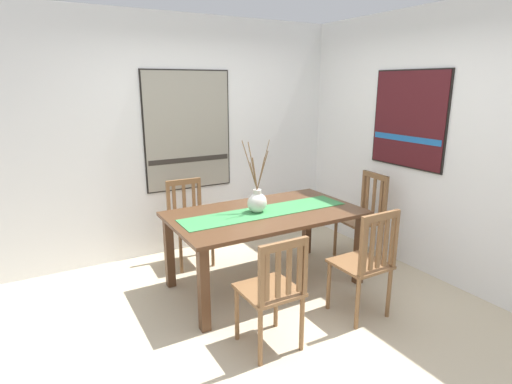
% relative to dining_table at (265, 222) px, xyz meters
% --- Properties ---
extents(ground_plane, '(6.40, 6.40, 0.03)m').
position_rel_dining_table_xyz_m(ground_plane, '(-0.18, -0.50, -0.68)').
color(ground_plane, beige).
extents(wall_back, '(6.40, 0.12, 2.70)m').
position_rel_dining_table_xyz_m(wall_back, '(-0.18, 1.36, 0.69)').
color(wall_back, white).
rests_on(wall_back, ground_plane).
extents(wall_side, '(0.12, 6.40, 2.70)m').
position_rel_dining_table_xyz_m(wall_side, '(1.68, -0.50, 0.69)').
color(wall_side, white).
rests_on(wall_side, ground_plane).
extents(dining_table, '(1.82, 1.03, 0.76)m').
position_rel_dining_table_xyz_m(dining_table, '(0.00, 0.00, 0.00)').
color(dining_table, '#51331E').
rests_on(dining_table, ground_plane).
extents(table_runner, '(1.68, 0.36, 0.01)m').
position_rel_dining_table_xyz_m(table_runner, '(0.00, 0.00, 0.10)').
color(table_runner, '#388447').
rests_on(table_runner, dining_table).
extents(centerpiece_vase, '(0.24, 0.19, 0.70)m').
position_rel_dining_table_xyz_m(centerpiece_vase, '(-0.08, 0.02, 0.21)').
color(centerpiece_vase, silver).
rests_on(centerpiece_vase, dining_table).
extents(chair_0, '(0.42, 0.42, 0.97)m').
position_rel_dining_table_xyz_m(chair_0, '(0.44, -0.92, -0.15)').
color(chair_0, brown).
rests_on(chair_0, ground_plane).
extents(chair_1, '(0.42, 0.42, 0.92)m').
position_rel_dining_table_xyz_m(chair_1, '(-0.48, -0.91, -0.17)').
color(chair_1, brown).
rests_on(chair_1, ground_plane).
extents(chair_2, '(0.45, 0.45, 0.99)m').
position_rel_dining_table_xyz_m(chair_2, '(1.30, 0.00, -0.16)').
color(chair_2, brown).
rests_on(chair_2, ground_plane).
extents(chair_3, '(0.43, 0.43, 0.93)m').
position_rel_dining_table_xyz_m(chair_3, '(-0.45, 0.89, -0.17)').
color(chair_3, brown).
rests_on(chair_3, ground_plane).
extents(painting_on_back_wall, '(1.04, 0.05, 1.36)m').
position_rel_dining_table_xyz_m(painting_on_back_wall, '(-0.27, 1.29, 0.76)').
color(painting_on_back_wall, black).
extents(painting_on_side_wall, '(0.05, 0.93, 1.01)m').
position_rel_dining_table_xyz_m(painting_on_side_wall, '(1.61, -0.23, 0.93)').
color(painting_on_side_wall, black).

